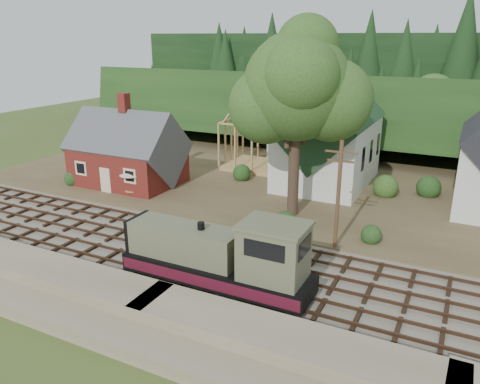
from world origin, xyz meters
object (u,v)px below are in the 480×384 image
at_px(car_blue, 151,178).
at_px(patio_set, 131,173).
at_px(locomotive, 222,258).
at_px(car_green, 80,160).

xyz_separation_m(car_blue, patio_set, (0.74, -3.86, 1.53)).
height_order(locomotive, car_green, locomotive).
bearing_deg(car_blue, patio_set, -112.96).
height_order(car_blue, car_green, car_blue).
height_order(car_green, patio_set, patio_set).
bearing_deg(locomotive, car_blue, 137.76).
bearing_deg(patio_set, car_green, 154.60).
bearing_deg(car_blue, locomotive, -75.99).
bearing_deg(locomotive, patio_set, 144.88).
xyz_separation_m(car_blue, car_green, (-11.61, 2.00, -0.01)).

